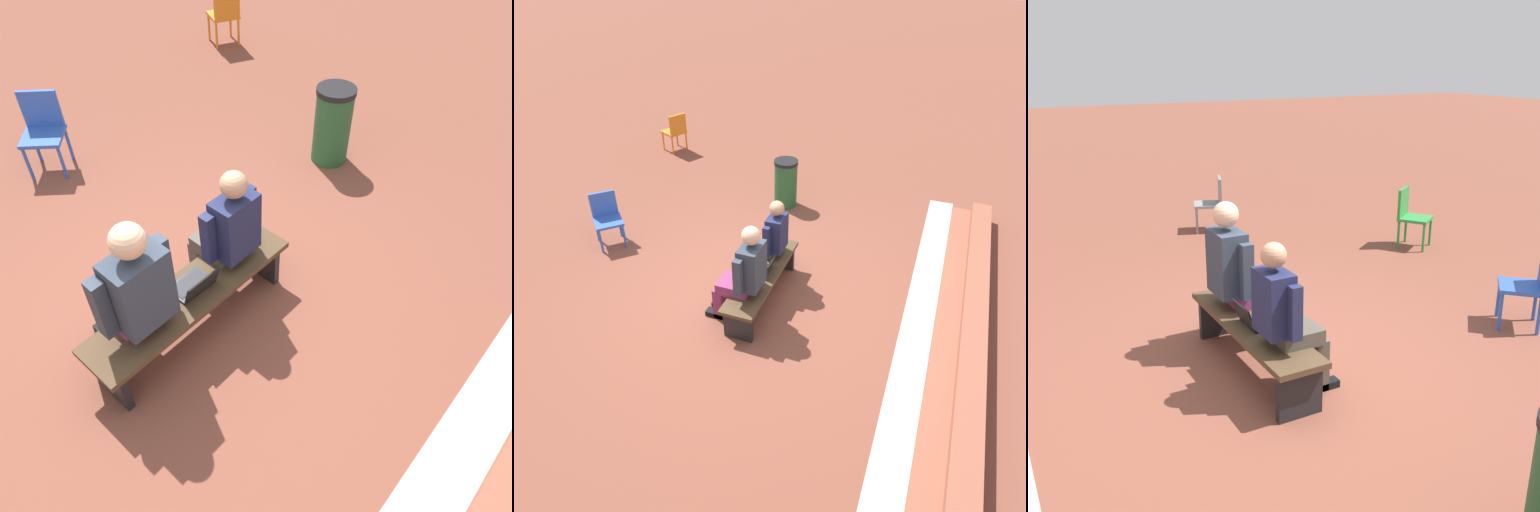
% 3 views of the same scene
% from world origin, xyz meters
% --- Properties ---
extents(ground_plane, '(60.00, 60.00, 0.00)m').
position_xyz_m(ground_plane, '(0.00, 0.00, 0.00)').
color(ground_plane, brown).
extents(concrete_strip, '(7.47, 0.40, 0.01)m').
position_xyz_m(concrete_strip, '(0.05, 2.30, 0.00)').
color(concrete_strip, '#B7B2A8').
rests_on(concrete_strip, ground).
extents(brick_steps, '(6.67, 0.60, 0.30)m').
position_xyz_m(brick_steps, '(0.05, 2.85, 0.12)').
color(brick_steps, '#93513D').
rests_on(brick_steps, ground).
extents(bench, '(1.80, 0.44, 0.45)m').
position_xyz_m(bench, '(0.05, 0.23, 0.35)').
color(bench, '#4C3823').
rests_on(bench, ground).
extents(person_student, '(0.52, 0.66, 1.31)m').
position_xyz_m(person_student, '(-0.41, 0.16, 0.70)').
color(person_student, '#4C473D').
rests_on(person_student, ground).
extents(person_adult, '(0.59, 0.75, 1.43)m').
position_xyz_m(person_adult, '(0.48, 0.16, 0.75)').
color(person_adult, '#7F2D5B').
rests_on(person_adult, ground).
extents(laptop, '(0.32, 0.29, 0.21)m').
position_xyz_m(laptop, '(0.02, 0.24, 0.50)').
color(laptop, black).
rests_on(laptop, bench).
extents(plastic_chair_by_pillar, '(0.59, 0.59, 0.84)m').
position_xyz_m(plastic_chair_by_pillar, '(-0.44, -2.58, 0.48)').
color(plastic_chair_by_pillar, '#2D56B7').
rests_on(plastic_chair_by_pillar, ground).
extents(plastic_chair_far_right, '(0.56, 0.56, 0.84)m').
position_xyz_m(plastic_chair_far_right, '(-4.03, -3.39, 0.48)').
color(plastic_chair_far_right, orange).
rests_on(plastic_chair_far_right, ground).
extents(litter_bin, '(0.42, 0.42, 0.86)m').
position_xyz_m(litter_bin, '(-2.59, -0.36, 0.43)').
color(litter_bin, '#23562D').
rests_on(litter_bin, ground).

